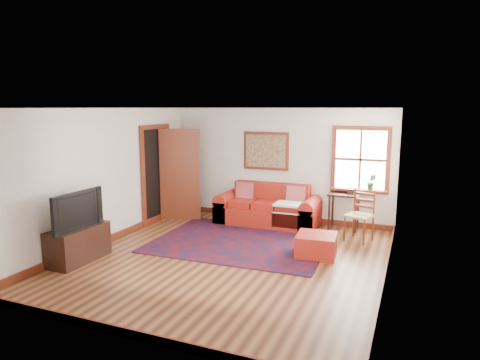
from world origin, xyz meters
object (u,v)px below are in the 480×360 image
at_px(side_table, 344,199).
at_px(ladder_back_chair, 361,213).
at_px(media_cabinet, 78,244).
at_px(red_ottoman, 316,245).
at_px(red_leather_sofa, 268,211).

distance_m(side_table, ladder_back_chair, 0.77).
bearing_deg(ladder_back_chair, media_cabinet, -144.62).
relative_size(red_ottoman, ladder_back_chair, 0.67).
distance_m(red_leather_sofa, red_ottoman, 2.16).
height_order(ladder_back_chair, media_cabinet, ladder_back_chair).
bearing_deg(ladder_back_chair, red_ottoman, -115.93).
height_order(red_leather_sofa, side_table, red_leather_sofa).
bearing_deg(ladder_back_chair, red_leather_sofa, 167.77).
bearing_deg(red_ottoman, side_table, 79.53).
bearing_deg(red_ottoman, ladder_back_chair, 58.68).
relative_size(red_leather_sofa, red_ottoman, 3.35).
bearing_deg(red_leather_sofa, media_cabinet, -122.45).
xyz_separation_m(ladder_back_chair, media_cabinet, (-4.15, -2.95, -0.24)).
relative_size(red_leather_sofa, side_table, 2.90).
bearing_deg(red_leather_sofa, red_ottoman, -48.83).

